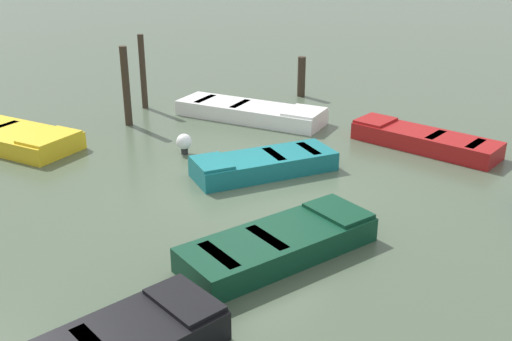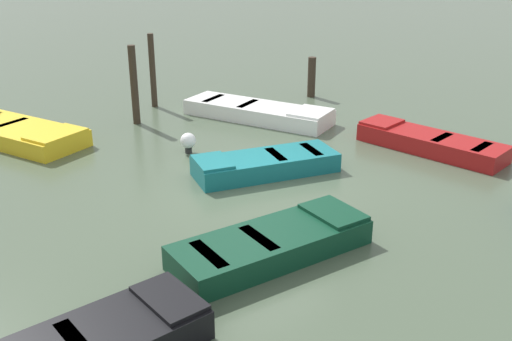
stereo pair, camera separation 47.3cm
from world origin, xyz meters
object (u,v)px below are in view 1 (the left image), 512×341
Objects in this scene: rowboat_yellow at (8,136)px; mooring_piling_near_right at (143,72)px; marker_buoy at (184,142)px; rowboat_dark_green at (280,243)px; mooring_piling_center at (301,77)px; rowboat_white at (251,112)px; rowboat_red at (423,139)px; mooring_piling_mid_right at (126,87)px; rowboat_teal at (263,164)px.

mooring_piling_near_right is (0.92, -4.11, 0.84)m from rowboat_yellow.
rowboat_yellow is 4.33m from marker_buoy.
mooring_piling_center is at bearing 47.96° from rowboat_dark_green.
rowboat_white is (6.11, -4.02, -0.00)m from rowboat_dark_green.
mooring_piling_near_right is 4.39× the size of marker_buoy.
mooring_piling_center reaches higher than rowboat_white.
rowboat_red is 7.39× the size of marker_buoy.
rowboat_red is at bearing -141.35° from mooring_piling_mid_right.
mooring_piling_near_right is at bearing 78.75° from rowboat_yellow.
mooring_piling_center is (7.14, -6.73, 0.40)m from rowboat_dark_green.
mooring_piling_near_right is 4.24m from marker_buoy.
rowboat_yellow is 1.87× the size of mooring_piling_near_right.
rowboat_dark_green is 5.01m from marker_buoy.
rowboat_teal is 6.34m from rowboat_yellow.
rowboat_yellow is at bearing 104.30° from rowboat_dark_green.
rowboat_white is 3.37m from mooring_piling_mid_right.
marker_buoy reaches higher than rowboat_yellow.
rowboat_dark_green is at bearing 166.47° from marker_buoy.
rowboat_dark_green is at bearing 95.11° from rowboat_red.
rowboat_teal is 1.51× the size of mooring_piling_near_right.
rowboat_teal is at bearing 176.44° from mooring_piling_near_right.
mooring_piling_mid_right is at bearing 0.50° from marker_buoy.
mooring_piling_mid_right is at bearing 84.62° from mooring_piling_center.
mooring_piling_mid_right is at bearing -68.22° from rowboat_teal.
rowboat_white is 8.77× the size of marker_buoy.
rowboat_white is at bearing -118.53° from mooring_piling_mid_right.
rowboat_red is (-6.18, -7.69, 0.00)m from rowboat_yellow.
rowboat_dark_green is 8.18m from rowboat_yellow.
rowboat_white is 4.68m from rowboat_red.
rowboat_dark_green is 0.77× the size of rowboat_white.
rowboat_dark_green is 6.11m from rowboat_red.
mooring_piling_center is at bearing 85.59° from rowboat_white.
rowboat_dark_green and rowboat_red have the same top height.
mooring_piling_near_right reaches higher than rowboat_dark_green.
rowboat_dark_green and rowboat_yellow have the same top height.
rowboat_teal is at bearing 57.77° from rowboat_dark_green.
mooring_piling_near_right reaches higher than rowboat_white.
rowboat_white is at bearing 110.87° from mooring_piling_center.
rowboat_teal and rowboat_white have the same top height.
rowboat_dark_green is 0.91× the size of rowboat_red.
mooring_piling_near_right is at bearing -15.17° from marker_buoy.
rowboat_teal is 6.49m from mooring_piling_center.
mooring_piling_mid_right is (-0.31, -2.99, 0.82)m from rowboat_yellow.
rowboat_dark_green is (-2.85, 1.89, -0.00)m from rowboat_teal.
rowboat_white and rowboat_yellow have the same top height.
rowboat_teal is 4.94m from mooring_piling_mid_right.
mooring_piling_near_right is at bearing -80.50° from rowboat_teal.
rowboat_white is (3.26, -2.13, -0.00)m from rowboat_teal.
rowboat_teal and rowboat_yellow have the same top height.
rowboat_white and rowboat_red have the same top height.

